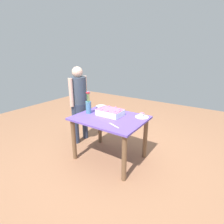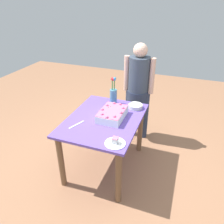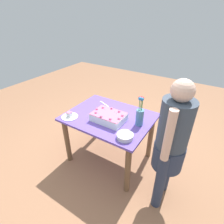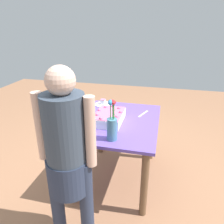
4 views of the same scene
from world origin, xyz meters
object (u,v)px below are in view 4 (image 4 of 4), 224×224
serving_plate_with_slice (103,103)px  fruit_bowl (80,132)px  cake_knife (143,114)px  person_standing (67,152)px  flower_vase (112,126)px  sheet_cake (109,117)px

serving_plate_with_slice → fruit_bowl: serving_plate_with_slice is taller
cake_knife → person_standing: 1.19m
serving_plate_with_slice → fruit_bowl: size_ratio=1.16×
cake_knife → person_standing: (-1.10, 0.44, 0.10)m
serving_plate_with_slice → flower_vase: 0.91m
flower_vase → fruit_bowl: size_ratio=2.05×
fruit_bowl → sheet_cake: bearing=-30.0°
cake_knife → flower_vase: bearing=-176.3°
sheet_cake → person_standing: 0.82m
fruit_bowl → person_standing: bearing=-169.7°
sheet_cake → fruit_bowl: 0.40m
cake_knife → flower_vase: 0.70m
sheet_cake → cake_knife: size_ratio=1.86×
serving_plate_with_slice → flower_vase: flower_vase is taller
person_standing → fruit_bowl: bearing=10.3°
fruit_bowl → person_standing: 0.48m
cake_knife → fruit_bowl: fruit_bowl is taller
sheet_cake → cake_knife: 0.45m
serving_plate_with_slice → person_standing: (-1.28, -0.09, 0.09)m
sheet_cake → serving_plate_with_slice: bearing=23.2°
fruit_bowl → serving_plate_with_slice: bearing=0.5°
cake_knife → serving_plate_with_slice: bearing=92.9°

